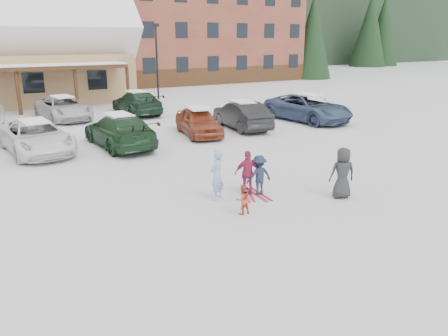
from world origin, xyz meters
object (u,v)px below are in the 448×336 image
parked_car_10 (63,108)px  bystander_dark (342,173)px  child_magenta (248,173)px  parked_car_4 (198,122)px  alpine_hotel (169,2)px  adult_skier (217,175)px  toddler_red (243,199)px  parked_car_6 (308,108)px  child_navy (259,175)px  parked_car_3 (120,131)px  lamp_post (157,57)px  parked_car_2 (36,137)px  parked_car_5 (242,115)px  parked_car_11 (137,103)px

parked_car_10 → bystander_dark: bearing=-82.9°
child_magenta → parked_car_4: 9.13m
alpine_hotel → adult_skier: (-14.17, -36.91, -7.84)m
toddler_red → parked_car_6: size_ratio=0.16×
child_magenta → parked_car_4: size_ratio=0.35×
toddler_red → adult_skier: bearing=-87.5°
bystander_dark → parked_car_6: 13.17m
child_navy → parked_car_3: size_ratio=0.25×
lamp_post → parked_car_2: 17.63m
parked_car_3 → parked_car_10: 8.51m
parked_car_6 → parked_car_5: bearing=173.7°
parked_car_5 → child_magenta: bearing=64.5°
parked_car_2 → parked_car_4: parked_car_2 is taller
parked_car_4 → parked_car_6: parked_car_6 is taller
toddler_red → parked_car_11: bearing=-99.3°
child_navy → parked_car_11: 16.76m
alpine_hotel → parked_car_11: bearing=-118.6°
child_navy → lamp_post: bearing=-98.4°
child_navy → parked_car_4: bearing=-99.2°
lamp_post → bystander_dark: 24.57m
parked_car_2 → parked_car_10: 8.21m
bystander_dark → parked_car_2: (-7.52, 10.60, -0.10)m
child_navy → parked_car_11: bearing=-90.5°
alpine_hotel → toddler_red: bearing=-110.2°
parked_car_10 → parked_car_2: bearing=-115.9°
child_navy → parked_car_2: (-5.42, 9.12, 0.06)m
toddler_red → alpine_hotel: bearing=-110.2°
adult_skier → lamp_post: bearing=-139.8°
toddler_red → parked_car_3: (-0.67, 9.56, 0.30)m
lamp_post → adult_skier: bearing=-106.9°
child_magenta → parked_car_6: 13.56m
bystander_dark → parked_car_4: 10.39m
bystander_dark → adult_skier: bearing=-5.9°
parked_car_10 → child_magenta: bearing=-89.3°
lamp_post → bystander_dark: bearing=-97.9°
lamp_post → child_navy: (-5.48, -22.73, -2.68)m
toddler_red → parked_car_2: (-4.13, 10.21, 0.26)m
alpine_hotel → toddler_red: size_ratio=35.64×
alpine_hotel → parked_car_5: bearing=-105.5°
parked_car_10 → lamp_post: bearing=26.6°
bystander_dark → parked_car_5: bystander_dark is taller
parked_car_5 → parked_car_11: 8.21m
parked_car_5 → parked_car_6: bearing=-174.2°
bystander_dark → child_magenta: bearing=-12.5°
lamp_post → parked_car_11: 7.61m
parked_car_10 → parked_car_3: bearing=-91.7°
child_navy → parked_car_10: (-2.90, 16.93, 0.06)m
alpine_hotel → parked_car_3: (-14.78, -28.75, -7.89)m
bystander_dark → parked_car_11: 18.16m
bystander_dark → parked_car_10: bystander_dark is taller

